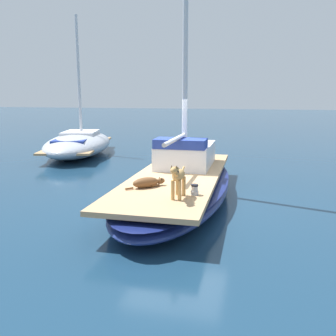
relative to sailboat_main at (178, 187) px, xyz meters
name	(u,v)px	position (x,y,z in m)	size (l,w,h in m)	color
ground_plane	(177,199)	(0.00, 0.00, -0.34)	(120.00, 120.00, 0.00)	navy
sailboat_main	(178,187)	(0.00, 0.00, 0.00)	(2.63, 7.28, 0.66)	navy
mast_main	(184,56)	(-0.01, 0.74, 3.25)	(0.14, 2.27, 6.55)	silver
cabin_house	(186,154)	(-0.02, 1.12, 0.67)	(1.44, 2.24, 0.84)	silver
dog_tan	(178,177)	(0.48, -2.13, 0.75)	(0.23, 0.94, 0.70)	tan
dog_brown	(147,182)	(-0.35, -1.46, 0.43)	(0.73, 0.73, 0.22)	brown
deck_winch	(195,190)	(0.75, -1.81, 0.42)	(0.16, 0.16, 0.21)	#B7B7BC
moored_boat_port_side	(79,143)	(-5.72, 5.74, 0.18)	(3.95, 6.41, 5.96)	#B2B7C1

